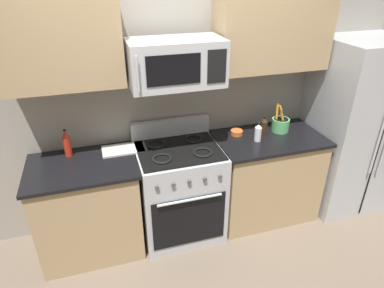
{
  "coord_description": "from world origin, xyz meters",
  "views": [
    {
      "loc": [
        -0.65,
        -1.91,
        2.38
      ],
      "look_at": [
        0.09,
        0.51,
        1.03
      ],
      "focal_mm": 31.39,
      "sensor_mm": 36.0,
      "label": 1
    }
  ],
  "objects_px": {
    "microwave": "(176,63)",
    "bottle_soy": "(264,126)",
    "prep_bowl": "(237,132)",
    "refrigerator": "(353,127)",
    "range_oven": "(179,190)",
    "utensil_crock": "(280,124)",
    "bottle_hot_sauce": "(67,144)",
    "bottle_vinegar": "(258,132)",
    "cutting_board": "(123,149)"
  },
  "relations": [
    {
      "from": "microwave",
      "to": "bottle_soy",
      "type": "height_order",
      "value": "microwave"
    },
    {
      "from": "prep_bowl",
      "to": "refrigerator",
      "type": "bearing_deg",
      "value": -7.48
    },
    {
      "from": "range_oven",
      "to": "utensil_crock",
      "type": "xyz_separation_m",
      "value": [
        1.08,
        0.1,
        0.51
      ]
    },
    {
      "from": "bottle_hot_sauce",
      "to": "prep_bowl",
      "type": "xyz_separation_m",
      "value": [
        1.57,
        -0.05,
        -0.09
      ]
    },
    {
      "from": "range_oven",
      "to": "bottle_soy",
      "type": "relative_size",
      "value": 5.54
    },
    {
      "from": "refrigerator",
      "to": "prep_bowl",
      "type": "xyz_separation_m",
      "value": [
        -1.25,
        0.16,
        0.04
      ]
    },
    {
      "from": "utensil_crock",
      "to": "bottle_soy",
      "type": "height_order",
      "value": "utensil_crock"
    },
    {
      "from": "microwave",
      "to": "bottle_vinegar",
      "type": "relative_size",
      "value": 3.97
    },
    {
      "from": "bottle_vinegar",
      "to": "bottle_hot_sauce",
      "type": "distance_m",
      "value": 1.72
    },
    {
      "from": "refrigerator",
      "to": "range_oven",
      "type": "bearing_deg",
      "value": 179.47
    },
    {
      "from": "refrigerator",
      "to": "bottle_vinegar",
      "type": "distance_m",
      "value": 1.12
    },
    {
      "from": "refrigerator",
      "to": "bottle_soy",
      "type": "relative_size",
      "value": 9.11
    },
    {
      "from": "bottle_soy",
      "to": "utensil_crock",
      "type": "bearing_deg",
      "value": 8.44
    },
    {
      "from": "range_oven",
      "to": "bottle_soy",
      "type": "xyz_separation_m",
      "value": [
        0.88,
        0.07,
        0.53
      ]
    },
    {
      "from": "range_oven",
      "to": "microwave",
      "type": "height_order",
      "value": "microwave"
    },
    {
      "from": "refrigerator",
      "to": "bottle_soy",
      "type": "xyz_separation_m",
      "value": [
        -1.0,
        0.09,
        0.1
      ]
    },
    {
      "from": "microwave",
      "to": "cutting_board",
      "type": "xyz_separation_m",
      "value": [
        -0.47,
        0.13,
        -0.78
      ]
    },
    {
      "from": "range_oven",
      "to": "utensil_crock",
      "type": "distance_m",
      "value": 1.19
    },
    {
      "from": "range_oven",
      "to": "bottle_hot_sauce",
      "type": "xyz_separation_m",
      "value": [
        -0.94,
        0.19,
        0.55
      ]
    },
    {
      "from": "microwave",
      "to": "cutting_board",
      "type": "relative_size",
      "value": 2.04
    },
    {
      "from": "utensil_crock",
      "to": "bottle_vinegar",
      "type": "height_order",
      "value": "utensil_crock"
    },
    {
      "from": "bottle_hot_sauce",
      "to": "bottle_soy",
      "type": "relative_size",
      "value": 1.28
    },
    {
      "from": "range_oven",
      "to": "prep_bowl",
      "type": "height_order",
      "value": "range_oven"
    },
    {
      "from": "prep_bowl",
      "to": "range_oven",
      "type": "bearing_deg",
      "value": -166.9
    },
    {
      "from": "bottle_hot_sauce",
      "to": "utensil_crock",
      "type": "bearing_deg",
      "value": -2.7
    },
    {
      "from": "bottle_soy",
      "to": "bottle_hot_sauce",
      "type": "bearing_deg",
      "value": 176.07
    },
    {
      "from": "microwave",
      "to": "utensil_crock",
      "type": "height_order",
      "value": "microwave"
    },
    {
      "from": "microwave",
      "to": "utensil_crock",
      "type": "relative_size",
      "value": 2.62
    },
    {
      "from": "range_oven",
      "to": "prep_bowl",
      "type": "relative_size",
      "value": 8.9
    },
    {
      "from": "bottle_vinegar",
      "to": "prep_bowl",
      "type": "distance_m",
      "value": 0.23
    },
    {
      "from": "range_oven",
      "to": "bottle_vinegar",
      "type": "relative_size",
      "value": 5.72
    },
    {
      "from": "refrigerator",
      "to": "cutting_board",
      "type": "relative_size",
      "value": 4.84
    },
    {
      "from": "prep_bowl",
      "to": "bottle_hot_sauce",
      "type": "bearing_deg",
      "value": 178.31
    },
    {
      "from": "refrigerator",
      "to": "bottle_vinegar",
      "type": "xyz_separation_m",
      "value": [
        -1.11,
        -0.01,
        0.1
      ]
    },
    {
      "from": "range_oven",
      "to": "bottle_soy",
      "type": "bearing_deg",
      "value": 4.44
    },
    {
      "from": "bottle_soy",
      "to": "prep_bowl",
      "type": "relative_size",
      "value": 1.61
    },
    {
      "from": "bottle_vinegar",
      "to": "bottle_hot_sauce",
      "type": "bearing_deg",
      "value": 172.49
    },
    {
      "from": "refrigerator",
      "to": "microwave",
      "type": "relative_size",
      "value": 2.37
    },
    {
      "from": "utensil_crock",
      "to": "cutting_board",
      "type": "bearing_deg",
      "value": 177.92
    },
    {
      "from": "cutting_board",
      "to": "bottle_soy",
      "type": "bearing_deg",
      "value": -3.62
    },
    {
      "from": "bottle_hot_sauce",
      "to": "prep_bowl",
      "type": "bearing_deg",
      "value": -1.69
    },
    {
      "from": "utensil_crock",
      "to": "cutting_board",
      "type": "height_order",
      "value": "utensil_crock"
    },
    {
      "from": "bottle_hot_sauce",
      "to": "prep_bowl",
      "type": "height_order",
      "value": "bottle_hot_sauce"
    },
    {
      "from": "cutting_board",
      "to": "bottle_vinegar",
      "type": "xyz_separation_m",
      "value": [
        1.24,
        -0.19,
        0.08
      ]
    },
    {
      "from": "cutting_board",
      "to": "prep_bowl",
      "type": "height_order",
      "value": "prep_bowl"
    },
    {
      "from": "microwave",
      "to": "refrigerator",
      "type": "bearing_deg",
      "value": -1.39
    },
    {
      "from": "microwave",
      "to": "bottle_vinegar",
      "type": "xyz_separation_m",
      "value": [
        0.76,
        -0.06,
        -0.7
      ]
    },
    {
      "from": "microwave",
      "to": "bottle_vinegar",
      "type": "bearing_deg",
      "value": -4.49
    },
    {
      "from": "bottle_vinegar",
      "to": "bottle_hot_sauce",
      "type": "height_order",
      "value": "bottle_hot_sauce"
    },
    {
      "from": "cutting_board",
      "to": "bottle_vinegar",
      "type": "bearing_deg",
      "value": -8.51
    }
  ]
}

